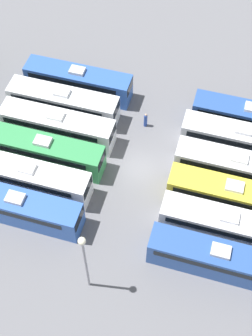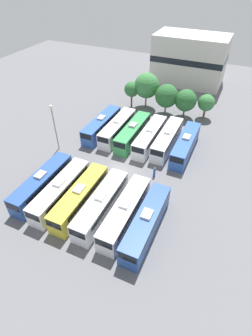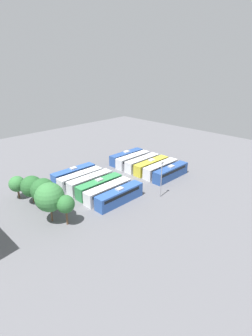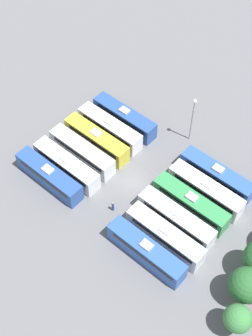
{
  "view_description": "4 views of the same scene",
  "coord_description": "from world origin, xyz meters",
  "px_view_note": "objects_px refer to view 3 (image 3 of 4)",
  "views": [
    {
      "loc": [
        -25.92,
        -6.16,
        38.28
      ],
      "look_at": [
        -1.32,
        0.96,
        1.5
      ],
      "focal_mm": 50.0,
      "sensor_mm": 36.0,
      "label": 1
    },
    {
      "loc": [
        14.4,
        -29.51,
        27.76
      ],
      "look_at": [
        1.55,
        -1.17,
        1.86
      ],
      "focal_mm": 28.0,
      "sensor_mm": 36.0,
      "label": 2
    },
    {
      "loc": [
        -43.83,
        42.82,
        27.45
      ],
      "look_at": [
        0.39,
        -1.51,
        2.49
      ],
      "focal_mm": 28.0,
      "sensor_mm": 36.0,
      "label": 3
    },
    {
      "loc": [
        32.11,
        26.45,
        56.78
      ],
      "look_at": [
        -0.37,
        -1.89,
        1.81
      ],
      "focal_mm": 50.0,
      "sensor_mm": 36.0,
      "label": 4
    }
  ],
  "objects_px": {
    "tree_2": "(43,190)",
    "tree_3": "(32,186)",
    "bus_10": "(80,178)",
    "tree_1": "(50,197)",
    "bus_1": "(161,168)",
    "bus_5": "(127,157)",
    "bus_2": "(151,165)",
    "bus_9": "(90,182)",
    "tree_4": "(17,184)",
    "bus_8": "(99,186)",
    "worker_person": "(106,171)",
    "bus_11": "(74,174)",
    "tree_0": "(66,204)",
    "bus_0": "(171,172)",
    "light_pole": "(162,173)",
    "bus_4": "(133,160)",
    "bus_6": "(119,195)",
    "bus_3": "(142,162)",
    "bus_7": "(108,191)"
  },
  "relations": [
    {
      "from": "bus_0",
      "to": "bus_8",
      "type": "height_order",
      "value": "same"
    },
    {
      "from": "bus_4",
      "to": "tree_2",
      "type": "height_order",
      "value": "tree_2"
    },
    {
      "from": "bus_5",
      "to": "tree_4",
      "type": "distance_m",
      "value": 32.88
    },
    {
      "from": "worker_person",
      "to": "tree_4",
      "type": "xyz_separation_m",
      "value": [
        3.23,
        22.48,
        2.57
      ]
    },
    {
      "from": "bus_10",
      "to": "tree_0",
      "type": "relative_size",
      "value": 2.01
    },
    {
      "from": "bus_4",
      "to": "bus_5",
      "type": "bearing_deg",
      "value": -8.82
    },
    {
      "from": "bus_3",
      "to": "bus_6",
      "type": "xyz_separation_m",
      "value": [
        -9.84,
        18.26,
        0.0
      ]
    },
    {
      "from": "bus_2",
      "to": "bus_9",
      "type": "relative_size",
      "value": 1.0
    },
    {
      "from": "bus_5",
      "to": "bus_8",
      "type": "xyz_separation_m",
      "value": [
        -9.85,
        18.69,
        0.0
      ]
    },
    {
      "from": "bus_2",
      "to": "bus_8",
      "type": "distance_m",
      "value": 18.35
    },
    {
      "from": "bus_9",
      "to": "bus_5",
      "type": "bearing_deg",
      "value": -70.87
    },
    {
      "from": "bus_7",
      "to": "bus_9",
      "type": "height_order",
      "value": "same"
    },
    {
      "from": "bus_11",
      "to": "bus_7",
      "type": "bearing_deg",
      "value": 179.1
    },
    {
      "from": "bus_8",
      "to": "tree_3",
      "type": "relative_size",
      "value": 1.96
    },
    {
      "from": "bus_10",
      "to": "tree_0",
      "type": "xyz_separation_m",
      "value": [
        -12.16,
        11.82,
        2.52
      ]
    },
    {
      "from": "bus_5",
      "to": "bus_6",
      "type": "distance_m",
      "value": 24.83
    },
    {
      "from": "tree_0",
      "to": "tree_4",
      "type": "xyz_separation_m",
      "value": [
        16.13,
        1.81,
        -0.78
      ]
    },
    {
      "from": "bus_10",
      "to": "tree_1",
      "type": "xyz_separation_m",
      "value": [
        -9.22,
        13.21,
        3.36
      ]
    },
    {
      "from": "bus_5",
      "to": "tree_1",
      "type": "xyz_separation_m",
      "value": [
        -12.56,
        32.41,
        3.36
      ]
    },
    {
      "from": "bus_1",
      "to": "tree_1",
      "type": "bearing_deg",
      "value": 89.14
    },
    {
      "from": "bus_7",
      "to": "bus_4",
      "type": "bearing_deg",
      "value": -61.51
    },
    {
      "from": "bus_8",
      "to": "bus_11",
      "type": "height_order",
      "value": "same"
    },
    {
      "from": "bus_2",
      "to": "tree_1",
      "type": "height_order",
      "value": "tree_1"
    },
    {
      "from": "bus_11",
      "to": "light_pole",
      "type": "xyz_separation_m",
      "value": [
        -21.04,
        -8.32,
        4.08
      ]
    },
    {
      "from": "light_pole",
      "to": "tree_4",
      "type": "bearing_deg",
      "value": 46.09
    },
    {
      "from": "bus_11",
      "to": "bus_5",
      "type": "bearing_deg",
      "value": -90.35
    },
    {
      "from": "bus_7",
      "to": "bus_9",
      "type": "xyz_separation_m",
      "value": [
        6.67,
        -0.29,
        0.0
      ]
    },
    {
      "from": "tree_2",
      "to": "tree_3",
      "type": "relative_size",
      "value": 1.09
    },
    {
      "from": "tree_4",
      "to": "bus_6",
      "type": "bearing_deg",
      "value": -140.22
    },
    {
      "from": "bus_5",
      "to": "tree_1",
      "type": "distance_m",
      "value": 34.92
    },
    {
      "from": "tree_3",
      "to": "tree_4",
      "type": "relative_size",
      "value": 1.17
    },
    {
      "from": "tree_0",
      "to": "tree_4",
      "type": "distance_m",
      "value": 16.25
    },
    {
      "from": "bus_8",
      "to": "bus_7",
      "type": "bearing_deg",
      "value": 175.32
    },
    {
      "from": "light_pole",
      "to": "bus_10",
      "type": "bearing_deg",
      "value": 26.5
    },
    {
      "from": "bus_11",
      "to": "tree_2",
      "type": "height_order",
      "value": "tree_2"
    },
    {
      "from": "tree_2",
      "to": "bus_4",
      "type": "bearing_deg",
      "value": -81.89
    },
    {
      "from": "bus_8",
      "to": "bus_6",
      "type": "bearing_deg",
      "value": -179.57
    },
    {
      "from": "bus_0",
      "to": "tree_2",
      "type": "height_order",
      "value": "tree_2"
    },
    {
      "from": "bus_4",
      "to": "bus_11",
      "type": "xyz_separation_m",
      "value": [
        3.24,
        18.26,
        0.0
      ]
    },
    {
      "from": "bus_3",
      "to": "worker_person",
      "type": "height_order",
      "value": "bus_3"
    },
    {
      "from": "light_pole",
      "to": "tree_0",
      "type": "bearing_deg",
      "value": 75.21
    },
    {
      "from": "light_pole",
      "to": "bus_3",
      "type": "bearing_deg",
      "value": -35.01
    },
    {
      "from": "bus_8",
      "to": "bus_10",
      "type": "height_order",
      "value": "same"
    },
    {
      "from": "bus_1",
      "to": "bus_5",
      "type": "bearing_deg",
      "value": -1.23
    },
    {
      "from": "bus_1",
      "to": "worker_person",
      "type": "distance_m",
      "value": 14.54
    },
    {
      "from": "bus_4",
      "to": "bus_9",
      "type": "xyz_separation_m",
      "value": [
        -3.35,
        18.18,
        0.0
      ]
    },
    {
      "from": "bus_8",
      "to": "bus_3",
      "type": "bearing_deg",
      "value": -79.84
    },
    {
      "from": "worker_person",
      "to": "tree_2",
      "type": "distance_m",
      "value": 21.52
    },
    {
      "from": "bus_6",
      "to": "bus_10",
      "type": "distance_m",
      "value": 13.08
    },
    {
      "from": "tree_3",
      "to": "tree_4",
      "type": "distance_m",
      "value": 4.31
    }
  ]
}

